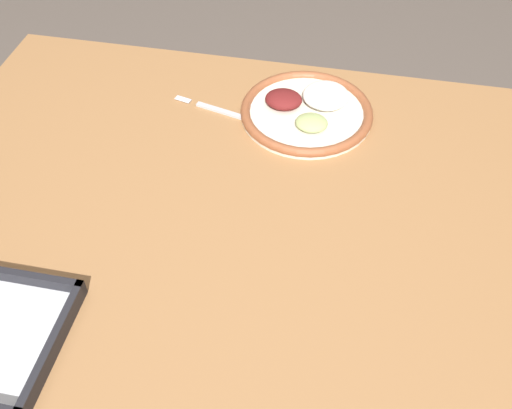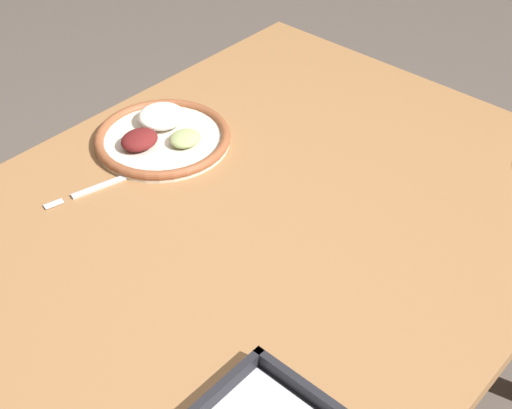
# 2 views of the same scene
# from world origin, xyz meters

# --- Properties ---
(ground_plane) EXTENTS (8.00, 8.00, 0.00)m
(ground_plane) POSITION_xyz_m (0.00, 0.00, 0.00)
(ground_plane) COLOR #564C44
(dining_table) EXTENTS (1.29, 0.95, 0.74)m
(dining_table) POSITION_xyz_m (0.00, 0.00, 0.65)
(dining_table) COLOR olive
(dining_table) RESTS_ON ground_plane
(dinner_plate) EXTENTS (0.27, 0.27, 0.05)m
(dinner_plate) POSITION_xyz_m (-0.07, -0.30, 0.75)
(dinner_plate) COLOR beige
(dinner_plate) RESTS_ON dining_table
(fork) EXTENTS (0.19, 0.06, 0.00)m
(fork) POSITION_xyz_m (0.11, -0.27, 0.74)
(fork) COLOR #B2B2B7
(fork) RESTS_ON dining_table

